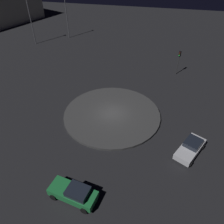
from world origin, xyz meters
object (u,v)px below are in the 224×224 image
car_green (74,193)px  streetlamp_southwest_near (66,11)px  streetlamp_southwest (29,13)px  traffic_light_northwest (179,58)px  car_silver (191,148)px

car_green → streetlamp_southwest_near: 41.94m
streetlamp_southwest → streetlamp_southwest_near: (-5.29, 5.87, -0.54)m
car_green → streetlamp_southwest_near: (-38.66, -15.46, 5.05)m
car_green → streetlamp_southwest: 39.99m
traffic_light_northwest → streetlamp_southwest_near: (-12.83, -24.60, 2.91)m
streetlamp_southwest → streetlamp_southwest_near: streetlamp_southwest is taller
car_green → streetlamp_southwest_near: bearing=-57.3°
traffic_light_northwest → streetlamp_southwest: 31.57m
car_green → traffic_light_northwest: bearing=-98.6°
car_silver → streetlamp_southwest: (-25.52, -31.78, 5.65)m
streetlamp_southwest → traffic_light_northwest: bearing=76.1°
traffic_light_northwest → streetlamp_southwest: bearing=-71.8°
streetlamp_southwest_near → streetlamp_southwest: bearing=-48.0°
car_silver → streetlamp_southwest: size_ratio=0.48×
car_silver → streetlamp_southwest: 41.15m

